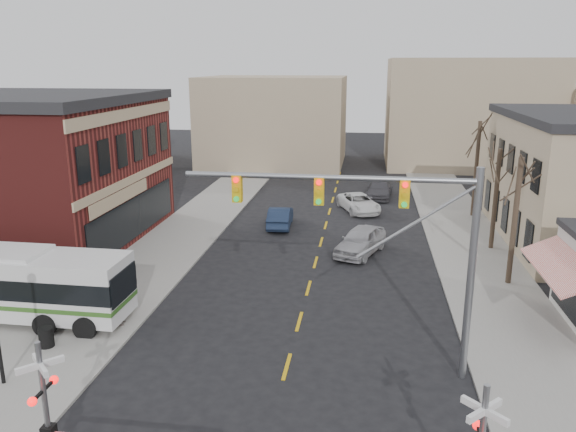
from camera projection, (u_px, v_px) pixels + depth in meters
The scene contains 15 objects.
ground at pixel (279, 396), 19.92m from camera, with size 160.00×160.00×0.00m, color black.
sidewalk_west at pixel (192, 227), 40.30m from camera, with size 5.00×60.00×0.12m, color gray.
sidewalk_east at pixel (464, 238), 37.73m from camera, with size 5.00×60.00×0.12m, color gray.
tree_east_a at pixel (515, 222), 29.05m from camera, with size 0.28×0.28×6.75m.
tree_east_b at pixel (495, 199), 34.80m from camera, with size 0.28×0.28×6.30m.
tree_east_c at pixel (476, 169), 42.30m from camera, with size 0.28×0.28×7.20m.
traffic_signal_mast at pixel (392, 227), 20.03m from camera, with size 10.54×0.30×8.00m.
rr_crossing_west at pixel (60, 408), 15.89m from camera, with size 5.60×1.36×4.00m.
trash_bin at pixel (46, 337), 23.06m from camera, with size 0.60×0.60×0.82m, color black.
car_a at pixel (361, 241), 34.65m from camera, with size 1.98×4.93×1.68m, color #A4A4A9.
car_b at pixel (280, 217), 40.43m from camera, with size 1.56×4.48×1.48m, color #18253D.
car_c at pixel (359, 203), 44.66m from camera, with size 2.32×5.03×1.40m, color silver.
car_d at pixel (380, 189), 49.39m from camera, with size 2.05×5.03×1.46m, color #424146.
pedestrian_near at pixel (120, 304), 24.92m from camera, with size 0.71×0.47×1.96m, color #4E443E.
pedestrian_far at pixel (99, 274), 28.89m from camera, with size 0.77×0.60×1.58m, color #383963.
Camera 1 is at (2.78, -17.33, 11.40)m, focal length 35.00 mm.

